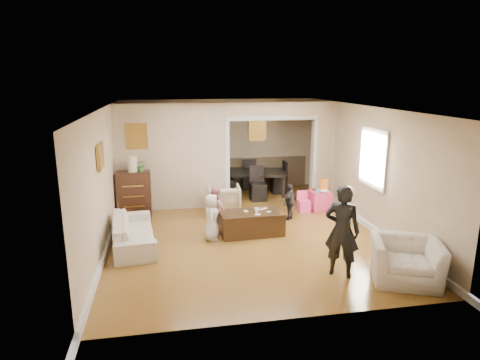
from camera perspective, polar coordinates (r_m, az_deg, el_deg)
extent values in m
plane|color=olive|center=(9.06, 0.23, -6.76)|extent=(7.00, 7.00, 0.00)
cube|color=beige|center=(10.32, -9.15, 3.10)|extent=(2.75, 0.18, 2.60)
cube|color=beige|center=(11.07, 11.21, 3.74)|extent=(0.55, 0.18, 2.60)
cube|color=beige|center=(10.51, 4.41, 9.62)|extent=(2.22, 0.18, 0.35)
cube|color=white|center=(9.17, 17.76, 2.88)|extent=(0.03, 0.95, 1.10)
cube|color=brown|center=(10.15, -13.94, 5.85)|extent=(0.45, 0.03, 0.55)
cube|color=brown|center=(7.95, -18.53, 3.07)|extent=(0.03, 0.55, 0.40)
cube|color=brown|center=(12.17, 2.38, 6.78)|extent=(0.45, 0.03, 0.55)
imported|color=beige|center=(8.40, -14.31, -6.85)|extent=(0.94, 1.99, 0.56)
imported|color=tan|center=(9.97, -2.18, -2.73)|extent=(0.81, 0.83, 0.70)
imported|color=beige|center=(7.27, 21.70, -10.21)|extent=(1.31, 1.24, 0.68)
cube|color=#34190F|center=(10.11, -14.26, -1.84)|extent=(0.77, 0.44, 1.06)
cylinder|color=#EDE3C1|center=(9.94, -14.50, 2.11)|extent=(0.22, 0.22, 0.36)
imported|color=#37652D|center=(9.94, -13.34, 2.00)|extent=(0.27, 0.24, 0.30)
cube|color=#372011|center=(8.73, 1.58, -5.90)|extent=(1.31, 0.69, 0.48)
imported|color=silver|center=(8.61, 2.32, -4.14)|extent=(0.11, 0.11, 0.10)
cube|color=#EA3D74|center=(10.52, 10.87, -2.77)|extent=(0.48, 0.48, 0.46)
cube|color=gold|center=(10.55, 11.38, -0.61)|extent=(0.20, 0.07, 0.30)
cylinder|color=#29C7D0|center=(10.37, 10.52, -1.46)|extent=(0.08, 0.08, 0.08)
cube|color=red|center=(10.52, 10.09, -1.30)|extent=(0.10, 0.08, 0.05)
imported|color=white|center=(10.36, 11.43, -1.58)|extent=(0.22, 0.22, 0.05)
imported|color=black|center=(11.71, 1.75, -0.36)|extent=(2.01, 1.39, 0.65)
imported|color=black|center=(6.99, 13.77, -6.76)|extent=(0.67, 0.62, 1.54)
imported|color=silver|center=(8.38, -3.91, -5.09)|extent=(0.36, 0.50, 0.94)
imported|color=pink|center=(8.82, -3.27, -4.00)|extent=(0.52, 0.58, 0.98)
imported|color=black|center=(9.61, 6.81, -2.98)|extent=(0.51, 0.49, 0.85)
cube|color=white|center=(8.70, 0.83, -4.27)|extent=(0.09, 0.11, 0.00)
cube|color=white|center=(8.69, 3.93, -4.33)|extent=(0.11, 0.10, 0.00)
cube|color=white|center=(8.82, 2.96, -4.04)|extent=(0.10, 0.10, 0.00)
cube|color=white|center=(8.51, 2.42, -4.70)|extent=(0.14, 0.13, 0.00)
cube|color=white|center=(8.90, 3.40, -3.87)|extent=(0.13, 0.12, 0.00)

